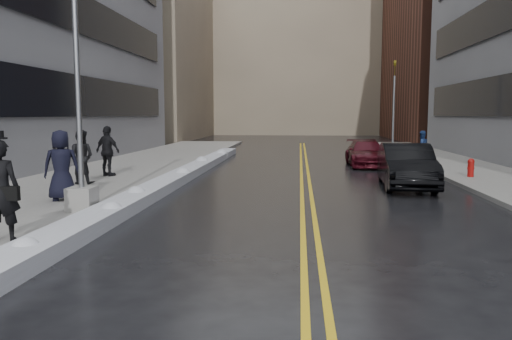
% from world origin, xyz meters
% --- Properties ---
extents(ground, '(160.00, 160.00, 0.00)m').
position_xyz_m(ground, '(0.00, 0.00, 0.00)').
color(ground, black).
rests_on(ground, ground).
extents(sidewalk_west, '(5.50, 50.00, 0.15)m').
position_xyz_m(sidewalk_west, '(-5.75, 10.00, 0.07)').
color(sidewalk_west, gray).
rests_on(sidewalk_west, ground).
extents(sidewalk_east, '(4.00, 50.00, 0.15)m').
position_xyz_m(sidewalk_east, '(10.00, 10.00, 0.07)').
color(sidewalk_east, gray).
rests_on(sidewalk_east, ground).
extents(lane_line_left, '(0.12, 50.00, 0.01)m').
position_xyz_m(lane_line_left, '(2.35, 10.00, 0.00)').
color(lane_line_left, gold).
rests_on(lane_line_left, ground).
extents(lane_line_right, '(0.12, 50.00, 0.01)m').
position_xyz_m(lane_line_right, '(2.65, 10.00, 0.00)').
color(lane_line_right, gold).
rests_on(lane_line_right, ground).
extents(snow_ridge, '(0.90, 30.00, 0.34)m').
position_xyz_m(snow_ridge, '(-2.45, 8.00, 0.17)').
color(snow_ridge, silver).
rests_on(snow_ridge, ground).
extents(building_west_far, '(14.00, 22.00, 18.00)m').
position_xyz_m(building_west_far, '(-15.50, 44.00, 9.00)').
color(building_west_far, gray).
rests_on(building_west_far, ground).
extents(building_far, '(36.00, 16.00, 22.00)m').
position_xyz_m(building_far, '(2.00, 60.00, 11.00)').
color(building_far, gray).
rests_on(building_far, ground).
extents(lamppost, '(0.65, 0.65, 7.62)m').
position_xyz_m(lamppost, '(-3.30, 2.00, 2.53)').
color(lamppost, gray).
rests_on(lamppost, sidewalk_west).
extents(fire_hydrant, '(0.26, 0.26, 0.73)m').
position_xyz_m(fire_hydrant, '(9.00, 10.00, 0.55)').
color(fire_hydrant, maroon).
rests_on(fire_hydrant, sidewalk_east).
extents(traffic_signal, '(0.16, 0.20, 6.00)m').
position_xyz_m(traffic_signal, '(8.50, 24.00, 3.40)').
color(traffic_signal, gray).
rests_on(traffic_signal, sidewalk_east).
extents(pedestrian_fedora, '(0.78, 0.57, 1.99)m').
position_xyz_m(pedestrian_fedora, '(-3.48, -1.16, 1.14)').
color(pedestrian_fedora, black).
rests_on(pedestrian_fedora, sidewalk_west).
extents(pedestrian_b, '(0.94, 0.74, 1.92)m').
position_xyz_m(pedestrian_b, '(-5.45, 6.76, 1.11)').
color(pedestrian_b, black).
rests_on(pedestrian_b, sidewalk_west).
extents(pedestrian_c, '(1.15, 0.96, 2.02)m').
position_xyz_m(pedestrian_c, '(-4.51, 3.39, 1.16)').
color(pedestrian_c, black).
rests_on(pedestrian_c, sidewalk_west).
extents(pedestrian_d, '(1.27, 0.92, 2.00)m').
position_xyz_m(pedestrian_d, '(-5.35, 9.00, 1.15)').
color(pedestrian_d, black).
rests_on(pedestrian_d, sidewalk_west).
extents(pedestrian_east, '(0.95, 0.84, 1.63)m').
position_xyz_m(pedestrian_east, '(8.44, 15.76, 0.96)').
color(pedestrian_east, navy).
rests_on(pedestrian_east, sidewalk_east).
extents(car_black, '(1.96, 4.85, 1.57)m').
position_xyz_m(car_black, '(6.05, 7.82, 0.78)').
color(car_black, black).
rests_on(car_black, ground).
extents(car_maroon, '(1.85, 4.49, 1.30)m').
position_xyz_m(car_maroon, '(5.61, 15.22, 0.65)').
color(car_maroon, '#3B0912').
rests_on(car_maroon, ground).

